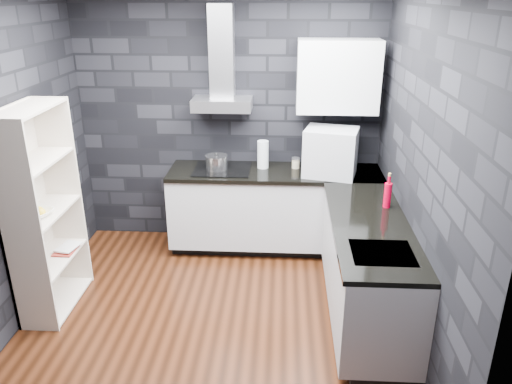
# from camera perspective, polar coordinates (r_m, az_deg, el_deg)

# --- Properties ---
(ground) EXTENTS (3.20, 3.20, 0.00)m
(ground) POSITION_cam_1_polar(r_m,az_deg,el_deg) (4.47, -4.96, -14.08)
(ground) COLOR #3B1A0C
(wall_back) EXTENTS (3.20, 0.05, 2.70)m
(wall_back) POSITION_cam_1_polar(r_m,az_deg,el_deg) (5.38, -3.04, 8.24)
(wall_back) COLOR black
(wall_back) RESTS_ON ground
(wall_front) EXTENTS (3.20, 0.05, 2.70)m
(wall_front) POSITION_cam_1_polar(r_m,az_deg,el_deg) (2.40, -11.41, -10.66)
(wall_front) COLOR black
(wall_front) RESTS_ON ground
(wall_left) EXTENTS (0.05, 3.20, 2.70)m
(wall_left) POSITION_cam_1_polar(r_m,az_deg,el_deg) (4.39, -27.10, 2.59)
(wall_left) COLOR black
(wall_left) RESTS_ON ground
(wall_right) EXTENTS (0.05, 3.20, 2.70)m
(wall_right) POSITION_cam_1_polar(r_m,az_deg,el_deg) (3.94, 18.48, 1.88)
(wall_right) COLOR black
(wall_right) RESTS_ON ground
(toekick_back) EXTENTS (2.18, 0.50, 0.10)m
(toekick_back) POSITION_cam_1_polar(r_m,az_deg,el_deg) (5.55, 2.08, -5.70)
(toekick_back) COLOR black
(toekick_back) RESTS_ON ground
(toekick_right) EXTENTS (0.50, 1.78, 0.10)m
(toekick_right) POSITION_cam_1_polar(r_m,az_deg,el_deg) (4.55, 12.62, -13.11)
(toekick_right) COLOR black
(toekick_right) RESTS_ON ground
(counter_back_cab) EXTENTS (2.20, 0.60, 0.76)m
(counter_back_cab) POSITION_cam_1_polar(r_m,az_deg,el_deg) (5.33, 2.13, -1.80)
(counter_back_cab) COLOR #B9B9BD
(counter_back_cab) RESTS_ON ground
(counter_right_cab) EXTENTS (0.60, 1.80, 0.76)m
(counter_right_cab) POSITION_cam_1_polar(r_m,az_deg,el_deg) (4.32, 12.56, -8.44)
(counter_right_cab) COLOR #B9B9BD
(counter_right_cab) RESTS_ON ground
(counter_back_top) EXTENTS (2.20, 0.62, 0.04)m
(counter_back_top) POSITION_cam_1_polar(r_m,az_deg,el_deg) (5.17, 2.19, 2.21)
(counter_back_top) COLOR black
(counter_back_top) RESTS_ON counter_back_cab
(counter_right_top) EXTENTS (0.62, 1.80, 0.04)m
(counter_right_top) POSITION_cam_1_polar(r_m,az_deg,el_deg) (4.13, 12.88, -3.64)
(counter_right_top) COLOR black
(counter_right_top) RESTS_ON counter_right_cab
(counter_corner_top) EXTENTS (0.62, 0.62, 0.04)m
(counter_corner_top) POSITION_cam_1_polar(r_m,az_deg,el_deg) (5.23, 11.00, 2.04)
(counter_corner_top) COLOR black
(counter_corner_top) RESTS_ON counter_right_cab
(hood_body) EXTENTS (0.60, 0.34, 0.12)m
(hood_body) POSITION_cam_1_polar(r_m,az_deg,el_deg) (5.15, -3.88, 9.99)
(hood_body) COLOR #BBBABF
(hood_body) RESTS_ON wall_back
(hood_chimney) EXTENTS (0.24, 0.20, 0.90)m
(hood_chimney) POSITION_cam_1_polar(r_m,az_deg,el_deg) (5.14, -3.94, 15.72)
(hood_chimney) COLOR #BBBABF
(hood_chimney) RESTS_ON hood_body
(upper_cabinet) EXTENTS (0.80, 0.35, 0.70)m
(upper_cabinet) POSITION_cam_1_polar(r_m,az_deg,el_deg) (5.09, 9.33, 12.92)
(upper_cabinet) COLOR silver
(upper_cabinet) RESTS_ON wall_back
(cooktop) EXTENTS (0.58, 0.50, 0.01)m
(cooktop) POSITION_cam_1_polar(r_m,az_deg,el_deg) (5.21, -3.87, 2.63)
(cooktop) COLOR black
(cooktop) RESTS_ON counter_back_top
(sink_rim) EXTENTS (0.44, 0.40, 0.01)m
(sink_rim) POSITION_cam_1_polar(r_m,az_deg,el_deg) (3.69, 14.23, -6.79)
(sink_rim) COLOR #BBBABF
(sink_rim) RESTS_ON counter_right_top
(pot) EXTENTS (0.24, 0.24, 0.13)m
(pot) POSITION_cam_1_polar(r_m,az_deg,el_deg) (5.18, -4.52, 3.34)
(pot) COLOR silver
(pot) RESTS_ON cooktop
(glass_vase) EXTENTS (0.12, 0.12, 0.29)m
(glass_vase) POSITION_cam_1_polar(r_m,az_deg,el_deg) (5.21, 0.79, 4.31)
(glass_vase) COLOR white
(glass_vase) RESTS_ON counter_back_top
(storage_jar) EXTENTS (0.09, 0.09, 0.10)m
(storage_jar) POSITION_cam_1_polar(r_m,az_deg,el_deg) (5.25, 4.55, 3.25)
(storage_jar) COLOR tan
(storage_jar) RESTS_ON counter_back_top
(utensil_crock) EXTENTS (0.13, 0.13, 0.14)m
(utensil_crock) POSITION_cam_1_polar(r_m,az_deg,el_deg) (5.23, 6.31, 3.35)
(utensil_crock) COLOR silver
(utensil_crock) RESTS_ON counter_back_top
(appliance_garage) EXTENTS (0.58, 0.50, 0.50)m
(appliance_garage) POSITION_cam_1_polar(r_m,az_deg,el_deg) (5.03, 8.52, 4.37)
(appliance_garage) COLOR #B3B4BA
(appliance_garage) RESTS_ON counter_back_top
(red_bottle) EXTENTS (0.07, 0.07, 0.22)m
(red_bottle) POSITION_cam_1_polar(r_m,az_deg,el_deg) (4.40, 14.80, -0.37)
(red_bottle) COLOR #B2001F
(red_bottle) RESTS_ON counter_right_top
(bookshelf) EXTENTS (0.42, 0.83, 1.80)m
(bookshelf) POSITION_cam_1_polar(r_m,az_deg,el_deg) (4.55, -23.09, -2.17)
(bookshelf) COLOR beige
(bookshelf) RESTS_ON ground
(fruit_bowl) EXTENTS (0.29, 0.29, 0.06)m
(fruit_bowl) POSITION_cam_1_polar(r_m,az_deg,el_deg) (4.46, -23.68, -2.24)
(fruit_bowl) COLOR white
(fruit_bowl) RESTS_ON bookshelf
(book_red) EXTENTS (0.17, 0.03, 0.24)m
(book_red) POSITION_cam_1_polar(r_m,az_deg,el_deg) (4.80, -22.00, -5.07)
(book_red) COLOR maroon
(book_red) RESTS_ON bookshelf
(book_second) EXTENTS (0.16, 0.05, 0.22)m
(book_second) POSITION_cam_1_polar(r_m,az_deg,el_deg) (4.81, -21.59, -4.68)
(book_second) COLOR #B2B2B2
(book_second) RESTS_ON bookshelf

